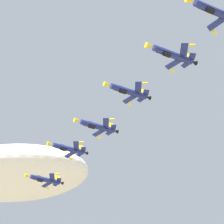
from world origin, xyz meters
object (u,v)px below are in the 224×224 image
Objects in this scene: fighter_jet_lead at (215,11)px; fighter_jet_trail_slot at (45,179)px; fighter_jet_left_wing at (172,54)px; fighter_jet_left_outer at (97,126)px; fighter_jet_right_outer at (68,148)px; fighter_jet_right_wing at (128,91)px.

fighter_jet_trail_slot is at bearing 0.15° from fighter_jet_lead.
fighter_jet_left_wing reaches higher than fighter_jet_lead.
fighter_jet_trail_slot is (-28.78, 30.79, -2.57)m from fighter_jet_left_outer.
fighter_jet_left_outer is at bearing -0.92° from fighter_jet_lead.
fighter_jet_lead is 1.00× the size of fighter_jet_trail_slot.
fighter_jet_right_outer is 20.89m from fighter_jet_trail_slot.
fighter_jet_left_wing is at bearing -178.51° from fighter_jet_trail_slot.
fighter_jet_left_wing is at bearing -178.73° from fighter_jet_left_outer.
fighter_jet_left_outer reaches higher than fighter_jet_trail_slot.
fighter_jet_right_wing is 1.00× the size of fighter_jet_left_outer.
fighter_jet_right_wing is 61.91m from fighter_jet_trail_slot.
fighter_jet_left_wing is at bearing -5.56° from fighter_jet_lead.
fighter_jet_right_outer is (-28.07, 30.25, -0.41)m from fighter_jet_right_wing.
fighter_jet_left_wing reaches higher than fighter_jet_left_outer.
fighter_jet_right_wing reaches higher than fighter_jet_right_outer.
fighter_jet_left_wing is 1.00× the size of fighter_jet_left_outer.
fighter_jet_lead is 1.00× the size of fighter_jet_left_outer.
fighter_jet_left_wing is at bearing -178.73° from fighter_jet_right_wing.
fighter_jet_right_outer reaches higher than fighter_jet_lead.
fighter_jet_left_wing reaches higher than fighter_jet_trail_slot.
fighter_jet_right_wing is (-26.49, 32.26, 3.91)m from fighter_jet_lead.
fighter_jet_trail_slot is (-13.97, 14.96, -4.20)m from fighter_jet_right_outer.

